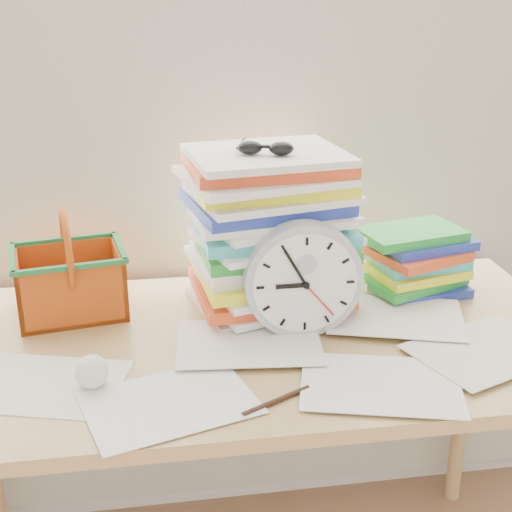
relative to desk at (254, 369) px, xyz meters
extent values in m
cube|color=silver|center=(0.00, 0.40, 0.67)|extent=(4.00, 0.04, 2.70)
cube|color=beige|center=(0.00, 0.38, 0.62)|extent=(2.40, 0.01, 2.50)
cube|color=tan|center=(0.00, 0.00, 0.06)|extent=(1.40, 0.70, 0.03)
cylinder|color=tan|center=(0.65, 0.30, -0.32)|extent=(0.04, 0.04, 0.72)
cylinder|color=#ABB1B9|center=(0.11, 0.01, 0.20)|extent=(0.25, 0.05, 0.25)
sphere|color=white|center=(-0.33, -0.14, 0.11)|extent=(0.06, 0.06, 0.06)
cylinder|color=black|center=(0.00, -0.25, 0.08)|extent=(0.14, 0.08, 0.01)
camera|label=1|loc=(-0.20, -1.32, 0.79)|focal=50.00mm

